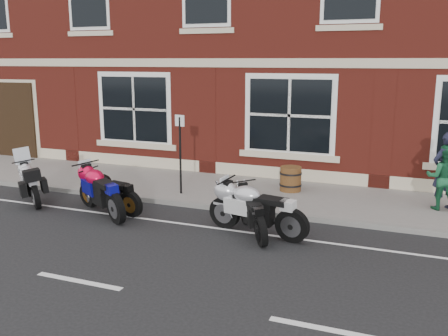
{
  "coord_description": "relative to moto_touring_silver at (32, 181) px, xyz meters",
  "views": [
    {
      "loc": [
        4.92,
        -9.07,
        3.49
      ],
      "look_at": [
        0.69,
        1.6,
        0.99
      ],
      "focal_mm": 40.0,
      "sensor_mm": 36.0,
      "label": 1
    }
  ],
  "objects": [
    {
      "name": "moto_sport_black",
      "position": [
        2.3,
        -0.01,
        -0.01
      ],
      "size": [
        1.97,
        0.58,
        0.9
      ],
      "rotation": [
        0.0,
        0.0,
        1.34
      ],
      "color": "black",
      "rests_on": "ground"
    },
    {
      "name": "sidewalk",
      "position": [
        4.01,
        2.59,
        -0.47
      ],
      "size": [
        30.0,
        3.0,
        0.12
      ],
      "primitive_type": "cube",
      "color": "slate",
      "rests_on": "ground"
    },
    {
      "name": "ground",
      "position": [
        4.01,
        -0.41,
        -0.53
      ],
      "size": [
        80.0,
        80.0,
        0.0
      ],
      "primitive_type": "plane",
      "color": "black",
      "rests_on": "ground"
    },
    {
      "name": "pedestrian_left",
      "position": [
        9.54,
        2.64,
        0.49
      ],
      "size": [
        0.78,
        0.73,
        1.79
      ],
      "primitive_type": "imported",
      "rotation": [
        0.0,
        0.0,
        3.77
      ],
      "color": "black",
      "rests_on": "sidewalk"
    },
    {
      "name": "moto_sport_red",
      "position": [
        2.26,
        -0.24,
        0.07
      ],
      "size": [
        2.01,
        1.37,
        1.03
      ],
      "rotation": [
        0.0,
        0.0,
        1.0
      ],
      "color": "black",
      "rests_on": "ground"
    },
    {
      "name": "parking_sign",
      "position": [
        3.33,
        1.66,
        0.76
      ],
      "size": [
        0.28,
        0.08,
        2.02
      ],
      "rotation": [
        0.0,
        0.0,
        -0.21
      ],
      "color": "black",
      "rests_on": "sidewalk"
    },
    {
      "name": "barrel_planter",
      "position": [
        5.88,
        2.95,
        -0.08
      ],
      "size": [
        0.58,
        0.58,
        0.64
      ],
      "color": "#522315",
      "rests_on": "sidewalk"
    },
    {
      "name": "moto_naked_black",
      "position": [
        5.9,
        -0.21,
        -0.01
      ],
      "size": [
        1.18,
        1.76,
        0.9
      ],
      "rotation": [
        0.0,
        0.0,
        0.56
      ],
      "color": "black",
      "rests_on": "ground"
    },
    {
      "name": "kerb",
      "position": [
        4.01,
        1.01,
        -0.47
      ],
      "size": [
        30.0,
        0.16,
        0.12
      ],
      "primitive_type": "cube",
      "color": "slate",
      "rests_on": "ground"
    },
    {
      "name": "moto_touring_silver",
      "position": [
        0.0,
        0.0,
        0.0
      ],
      "size": [
        1.59,
        1.35,
        1.29
      ],
      "rotation": [
        0.0,
        0.0,
        0.88
      ],
      "color": "black",
      "rests_on": "ground"
    },
    {
      "name": "moto_sport_silver",
      "position": [
        5.97,
        -0.24,
        0.06
      ],
      "size": [
        2.23,
        0.58,
        1.01
      ],
      "rotation": [
        0.0,
        0.0,
        1.37
      ],
      "color": "black",
      "rests_on": "ground"
    },
    {
      "name": "pedestrian_right",
      "position": [
        9.5,
        2.61,
        0.35
      ],
      "size": [
        0.74,
        0.58,
        1.5
      ],
      "primitive_type": "imported",
      "rotation": [
        0.0,
        0.0,
        3.16
      ],
      "color": "#195834",
      "rests_on": "sidewalk"
    }
  ]
}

